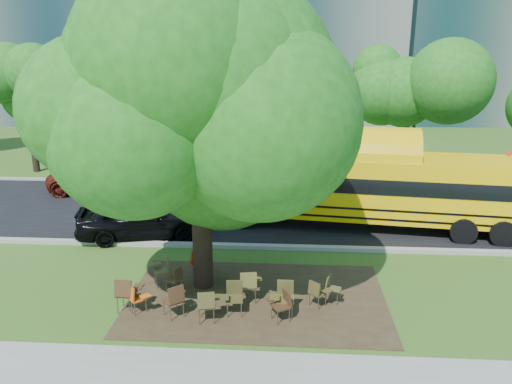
# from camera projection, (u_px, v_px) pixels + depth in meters

# --- Properties ---
(ground) EXTENTS (160.00, 160.00, 0.00)m
(ground) POSITION_uv_depth(u_px,v_px,m) (223.00, 289.00, 14.25)
(ground) COLOR #3B591B
(ground) RESTS_ON ground
(dirt_patch) EXTENTS (7.00, 4.50, 0.03)m
(dirt_patch) POSITION_uv_depth(u_px,v_px,m) (257.00, 298.00, 13.70)
(dirt_patch) COLOR #382819
(dirt_patch) RESTS_ON ground
(asphalt_road) EXTENTS (80.00, 8.00, 0.04)m
(asphalt_road) POSITION_uv_depth(u_px,v_px,m) (245.00, 210.00, 20.94)
(asphalt_road) COLOR black
(asphalt_road) RESTS_ON ground
(kerb_near) EXTENTS (80.00, 0.25, 0.14)m
(kerb_near) POSITION_uv_depth(u_px,v_px,m) (234.00, 246.00, 17.10)
(kerb_near) COLOR gray
(kerb_near) RESTS_ON ground
(kerb_far) EXTENTS (80.00, 0.25, 0.14)m
(kerb_far) POSITION_uv_depth(u_px,v_px,m) (252.00, 183.00, 24.85)
(kerb_far) COLOR gray
(kerb_far) RESTS_ON ground
(bg_tree_0) EXTENTS (5.20, 5.20, 7.18)m
(bg_tree_0) POSITION_uv_depth(u_px,v_px,m) (26.00, 87.00, 26.14)
(bg_tree_0) COLOR black
(bg_tree_0) RESTS_ON ground
(bg_tree_2) EXTENTS (4.80, 4.80, 6.62)m
(bg_tree_2) POSITION_uv_depth(u_px,v_px,m) (171.00, 90.00, 28.67)
(bg_tree_2) COLOR black
(bg_tree_2) RESTS_ON ground
(bg_tree_3) EXTENTS (5.60, 5.60, 7.84)m
(bg_tree_3) POSITION_uv_depth(u_px,v_px,m) (410.00, 78.00, 25.72)
(bg_tree_3) COLOR black
(bg_tree_3) RESTS_ON ground
(main_tree) EXTENTS (7.20, 7.20, 8.68)m
(main_tree) POSITION_uv_depth(u_px,v_px,m) (198.00, 110.00, 12.99)
(main_tree) COLOR black
(main_tree) RESTS_ON ground
(school_bus) EXTENTS (11.52, 3.79, 2.77)m
(school_bus) POSITION_uv_depth(u_px,v_px,m) (382.00, 187.00, 18.61)
(school_bus) COLOR #F5BA07
(school_bus) RESTS_ON ground
(chair_0) EXTENTS (0.65, 0.57, 0.97)m
(chair_0) POSITION_uv_depth(u_px,v_px,m) (127.00, 291.00, 12.86)
(chair_0) COLOR #442B18
(chair_0) RESTS_ON ground
(chair_1) EXTENTS (0.69, 0.55, 0.80)m
(chair_1) POSITION_uv_depth(u_px,v_px,m) (136.00, 296.00, 12.80)
(chair_1) COLOR #D25916
(chair_1) RESTS_ON ground
(chair_2) EXTENTS (0.63, 0.80, 0.93)m
(chair_2) POSITION_uv_depth(u_px,v_px,m) (175.00, 297.00, 12.59)
(chair_2) COLOR #442A18
(chair_2) RESTS_ON ground
(chair_3) EXTENTS (0.59, 0.57, 0.90)m
(chair_3) POSITION_uv_depth(u_px,v_px,m) (233.00, 295.00, 12.77)
(chair_3) COLOR #423E1C
(chair_3) RESTS_ON ground
(chair_4) EXTENTS (0.61, 0.63, 0.91)m
(chair_4) POSITION_uv_depth(u_px,v_px,m) (207.00, 303.00, 12.36)
(chair_4) COLOR #413B1C
(chair_4) RESTS_ON ground
(chair_5) EXTENTS (0.60, 0.54, 0.93)m
(chair_5) POSITION_uv_depth(u_px,v_px,m) (284.00, 295.00, 12.72)
(chair_5) COLOR #4D4721
(chair_5) RESTS_ON ground
(chair_6) EXTENTS (0.69, 0.57, 0.85)m
(chair_6) POSITION_uv_depth(u_px,v_px,m) (282.00, 302.00, 12.46)
(chair_6) COLOR #452918
(chair_6) RESTS_ON ground
(chair_7) EXTENTS (0.67, 0.53, 0.78)m
(chair_7) POSITION_uv_depth(u_px,v_px,m) (317.00, 291.00, 13.08)
(chair_7) COLOR #433C1D
(chair_7) RESTS_ON ground
(chair_8) EXTENTS (0.49, 0.63, 0.77)m
(chair_8) POSITION_uv_depth(u_px,v_px,m) (175.00, 277.00, 13.92)
(chair_8) COLOR #452F18
(chair_8) RESTS_ON ground
(chair_9) EXTENTS (0.72, 0.63, 0.93)m
(chair_9) POSITION_uv_depth(u_px,v_px,m) (163.00, 267.00, 14.31)
(chair_9) COLOR #4B4320
(chair_9) RESTS_ON ground
(chair_10) EXTENTS (0.57, 0.73, 0.97)m
(chair_10) POSITION_uv_depth(u_px,v_px,m) (199.00, 260.00, 14.71)
(chair_10) COLOR red
(chair_10) RESTS_ON ground
(chair_11) EXTENTS (0.64, 0.65, 0.96)m
(chair_11) POSITION_uv_depth(u_px,v_px,m) (249.00, 283.00, 13.31)
(chair_11) COLOR brown
(chair_11) RESTS_ON ground
(chair_12) EXTENTS (0.48, 0.61, 0.77)m
(chair_12) POSITION_uv_depth(u_px,v_px,m) (332.00, 287.00, 13.36)
(chair_12) COLOR #4E4821
(chair_12) RESTS_ON ground
(black_car) EXTENTS (4.84, 2.78, 1.55)m
(black_car) POSITION_uv_depth(u_px,v_px,m) (142.00, 217.00, 17.88)
(black_car) COLOR black
(black_car) RESTS_ON ground
(bg_car_red) EXTENTS (4.95, 2.40, 1.36)m
(bg_car_red) POSITION_uv_depth(u_px,v_px,m) (104.00, 178.00, 23.36)
(bg_car_red) COLOR #56180E
(bg_car_red) RESTS_ON ground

